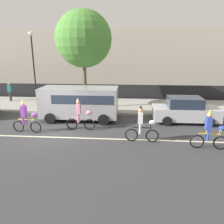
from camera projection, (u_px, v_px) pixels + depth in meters
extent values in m
plane|color=#38383A|center=(49.00, 134.00, 12.23)|extent=(80.00, 80.00, 0.00)
cube|color=beige|center=(46.00, 137.00, 11.75)|extent=(36.00, 0.14, 0.01)
cube|color=#9E9B93|center=(76.00, 105.00, 18.45)|extent=(60.00, 5.00, 0.15)
cube|color=black|center=(83.00, 91.00, 21.06)|extent=(40.00, 0.08, 1.40)
cube|color=#B2A899|center=(107.00, 59.00, 28.47)|extent=(28.00, 8.00, 6.85)
torus|color=black|center=(36.00, 127.00, 12.27)|extent=(0.67, 0.12, 0.67)
torus|color=black|center=(19.00, 126.00, 12.42)|extent=(0.67, 0.12, 0.67)
cylinder|color=#E5D84C|center=(26.00, 120.00, 12.23)|extent=(0.97, 0.13, 0.05)
cylinder|color=#E5D84C|center=(24.00, 118.00, 12.23)|extent=(0.04, 0.04, 0.18)
cylinder|color=#E5D84C|center=(33.00, 118.00, 12.14)|extent=(0.04, 0.04, 0.23)
cylinder|color=#E5D84C|center=(33.00, 116.00, 12.11)|extent=(0.07, 0.50, 0.03)
ellipsoid|color=purple|center=(34.00, 115.00, 12.07)|extent=(0.37, 0.23, 0.24)
cube|color=purple|center=(24.00, 111.00, 12.11)|extent=(0.26, 0.34, 0.56)
sphere|color=beige|center=(23.00, 104.00, 12.00)|extent=(0.22, 0.22, 0.22)
cone|color=#E5D84C|center=(22.00, 101.00, 11.95)|extent=(0.14, 0.14, 0.16)
cylinder|color=purple|center=(23.00, 121.00, 12.12)|extent=(0.11, 0.11, 0.48)
cylinder|color=purple|center=(26.00, 120.00, 12.39)|extent=(0.11, 0.11, 0.48)
torus|color=black|center=(89.00, 125.00, 12.71)|extent=(0.67, 0.09, 0.67)
torus|color=black|center=(72.00, 124.00, 12.82)|extent=(0.67, 0.09, 0.67)
cylinder|color=silver|center=(80.00, 117.00, 12.65)|extent=(0.97, 0.08, 0.05)
cylinder|color=silver|center=(78.00, 116.00, 12.64)|extent=(0.04, 0.04, 0.18)
cylinder|color=silver|center=(87.00, 116.00, 12.58)|extent=(0.04, 0.04, 0.23)
cylinder|color=silver|center=(87.00, 114.00, 12.55)|extent=(0.05, 0.50, 0.03)
ellipsoid|color=pink|center=(89.00, 113.00, 12.52)|extent=(0.37, 0.21, 0.24)
cube|color=pink|center=(78.00, 109.00, 12.53)|extent=(0.25, 0.33, 0.56)
sphere|color=tan|center=(78.00, 102.00, 12.42)|extent=(0.22, 0.22, 0.22)
cone|color=silver|center=(78.00, 99.00, 12.37)|extent=(0.14, 0.14, 0.16)
cylinder|color=pink|center=(78.00, 119.00, 12.54)|extent=(0.11, 0.11, 0.48)
cylinder|color=pink|center=(79.00, 117.00, 12.81)|extent=(0.11, 0.11, 0.48)
torus|color=black|center=(152.00, 136.00, 11.02)|extent=(0.67, 0.10, 0.67)
torus|color=black|center=(131.00, 135.00, 11.15)|extent=(0.67, 0.10, 0.67)
cylinder|color=black|center=(142.00, 128.00, 10.97)|extent=(0.97, 0.10, 0.05)
cylinder|color=black|center=(139.00, 126.00, 10.97)|extent=(0.04, 0.04, 0.18)
cylinder|color=black|center=(151.00, 126.00, 10.89)|extent=(0.04, 0.04, 0.23)
cylinder|color=black|center=(151.00, 124.00, 10.86)|extent=(0.06, 0.50, 0.03)
ellipsoid|color=white|center=(152.00, 122.00, 10.83)|extent=(0.37, 0.22, 0.24)
cube|color=white|center=(140.00, 118.00, 10.85)|extent=(0.26, 0.33, 0.56)
sphere|color=tan|center=(141.00, 110.00, 10.74)|extent=(0.22, 0.22, 0.22)
cone|color=black|center=(141.00, 107.00, 10.69)|extent=(0.14, 0.14, 0.16)
cylinder|color=white|center=(140.00, 129.00, 10.86)|extent=(0.11, 0.11, 0.48)
cylinder|color=white|center=(140.00, 127.00, 11.13)|extent=(0.11, 0.11, 0.48)
torus|color=black|center=(220.00, 143.00, 10.18)|extent=(0.67, 0.12, 0.67)
torus|color=black|center=(197.00, 141.00, 10.33)|extent=(0.67, 0.12, 0.67)
cylinder|color=gold|center=(210.00, 134.00, 10.14)|extent=(0.97, 0.12, 0.05)
cylinder|color=gold|center=(207.00, 132.00, 10.14)|extent=(0.04, 0.04, 0.18)
cylinder|color=gold|center=(220.00, 132.00, 10.05)|extent=(0.04, 0.04, 0.23)
cylinder|color=gold|center=(220.00, 130.00, 10.02)|extent=(0.07, 0.50, 0.03)
ellipsoid|color=#2D47B2|center=(222.00, 128.00, 9.99)|extent=(0.37, 0.23, 0.24)
cube|color=#2D47B2|center=(209.00, 123.00, 10.02)|extent=(0.26, 0.34, 0.56)
sphere|color=tan|center=(210.00, 115.00, 9.91)|extent=(0.22, 0.22, 0.22)
cone|color=gold|center=(210.00, 111.00, 9.86)|extent=(0.14, 0.14, 0.16)
cylinder|color=#2D47B2|center=(208.00, 136.00, 10.04)|extent=(0.11, 0.11, 0.48)
cylinder|color=#2D47B2|center=(207.00, 133.00, 10.30)|extent=(0.11, 0.11, 0.48)
cube|color=#99999E|center=(80.00, 102.00, 14.40)|extent=(5.00, 2.00, 1.90)
cube|color=#283342|center=(85.00, 97.00, 14.28)|extent=(3.90, 2.02, 0.56)
cylinder|color=black|center=(104.00, 120.00, 13.55)|extent=(0.70, 0.22, 0.70)
cylinder|color=black|center=(107.00, 111.00, 15.47)|extent=(0.70, 0.22, 0.70)
cylinder|color=black|center=(50.00, 118.00, 13.81)|extent=(0.70, 0.22, 0.70)
cylinder|color=black|center=(60.00, 110.00, 15.73)|extent=(0.70, 0.22, 0.70)
cube|color=#B7BABF|center=(185.00, 113.00, 14.09)|extent=(4.10, 1.72, 0.80)
cube|color=#232D3D|center=(185.00, 102.00, 13.90)|extent=(2.10, 1.58, 0.64)
cylinder|color=black|center=(210.00, 122.00, 13.24)|extent=(0.60, 0.20, 0.60)
cylinder|color=black|center=(201.00, 114.00, 14.90)|extent=(0.60, 0.20, 0.60)
cylinder|color=black|center=(167.00, 121.00, 13.44)|extent=(0.60, 0.20, 0.60)
cylinder|color=black|center=(163.00, 113.00, 15.09)|extent=(0.60, 0.20, 0.60)
cylinder|color=black|center=(34.00, 70.00, 18.64)|extent=(0.12, 0.12, 5.50)
sphere|color=#EAEACC|center=(31.00, 34.00, 17.84)|extent=(0.36, 0.36, 0.36)
cylinder|color=brown|center=(85.00, 84.00, 16.61)|extent=(0.24, 0.24, 3.72)
sphere|color=#4C8C38|center=(84.00, 39.00, 15.72)|extent=(4.09, 4.09, 4.09)
cylinder|color=#33333D|center=(10.00, 96.00, 19.44)|extent=(0.20, 0.20, 0.85)
cube|color=#1E727A|center=(9.00, 88.00, 19.25)|extent=(0.32, 0.20, 0.56)
sphere|color=tan|center=(9.00, 84.00, 19.14)|extent=(0.20, 0.20, 0.20)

